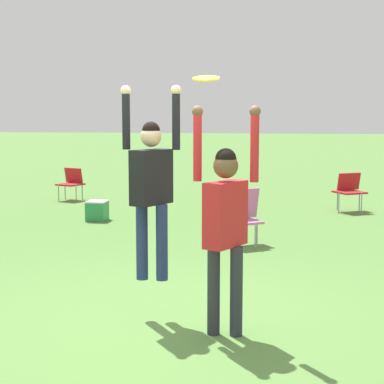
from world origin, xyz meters
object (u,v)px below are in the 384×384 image
(person_defending, at_px, (225,215))
(cooler_box, at_px, (97,211))
(frisbee, at_px, (206,78))
(person_jumping, at_px, (151,179))
(camping_chair_0, at_px, (244,213))
(camping_chair_1, at_px, (72,181))
(camping_chair_2, at_px, (349,189))

(person_defending, distance_m, cooler_box, 6.95)
(frisbee, bearing_deg, person_defending, -56.42)
(person_jumping, bearing_deg, person_defending, -90.00)
(person_jumping, relative_size, camping_chair_0, 2.19)
(person_defending, distance_m, camping_chair_0, 4.26)
(frisbee, height_order, camping_chair_1, frisbee)
(camping_chair_1, bearing_deg, cooler_box, 141.06)
(frisbee, relative_size, camping_chair_2, 0.32)
(cooler_box, bearing_deg, person_jumping, -67.08)
(frisbee, bearing_deg, camping_chair_1, 117.82)
(person_defending, bearing_deg, camping_chair_1, -125.27)
(person_defending, height_order, frisbee, frisbee)
(camping_chair_0, relative_size, cooler_box, 2.23)
(person_defending, relative_size, camping_chair_1, 2.82)
(person_defending, height_order, camping_chair_2, person_defending)
(person_jumping, bearing_deg, camping_chair_2, 8.32)
(cooler_box, bearing_deg, camping_chair_1, 118.81)
(camping_chair_1, xyz_separation_m, camping_chair_2, (6.48, -0.76, 0.03))
(camping_chair_1, height_order, camping_chair_2, camping_chair_2)
(camping_chair_0, bearing_deg, camping_chair_2, -152.06)
(camping_chair_2, bearing_deg, person_defending, 46.34)
(person_defending, relative_size, frisbee, 8.21)
(person_jumping, distance_m, camping_chair_0, 3.97)
(cooler_box, bearing_deg, person_defending, -62.29)
(frisbee, distance_m, camping_chair_0, 4.31)
(camping_chair_1, bearing_deg, camping_chair_2, -164.47)
(person_defending, height_order, camping_chair_1, person_defending)
(frisbee, bearing_deg, cooler_box, 117.33)
(person_defending, relative_size, cooler_box, 5.36)
(person_defending, xyz_separation_m, camping_chair_2, (1.76, 8.09, -0.66))
(cooler_box, bearing_deg, frisbee, -62.67)
(camping_chair_1, distance_m, camping_chair_2, 6.52)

